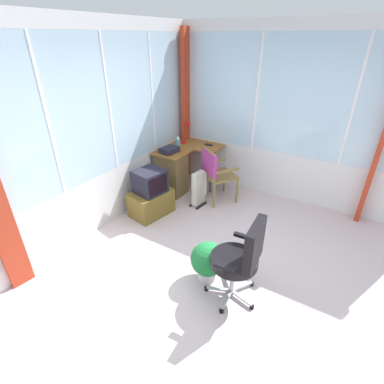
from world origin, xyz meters
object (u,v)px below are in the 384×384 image
(wooden_armchair, at_px, (214,170))
(desk, at_px, (173,171))
(spray_bottle, at_px, (178,142))
(office_chair, at_px, (242,256))
(tv_on_stand, at_px, (151,195))
(tv_remote, at_px, (209,145))
(paper_tray, at_px, (169,150))
(potted_plant, at_px, (208,260))
(desk_lamp, at_px, (188,128))
(space_heater, at_px, (199,188))

(wooden_armchair, bearing_deg, desk, 96.63)
(spray_bottle, distance_m, office_chair, 2.78)
(tv_on_stand, bearing_deg, spray_bottle, 9.04)
(office_chair, bearing_deg, spray_bottle, 47.32)
(tv_remote, xyz_separation_m, spray_bottle, (-0.38, 0.42, 0.09))
(spray_bottle, xyz_separation_m, paper_tray, (-0.29, -0.01, -0.06))
(paper_tray, distance_m, potted_plant, 2.28)
(office_chair, xyz_separation_m, tv_on_stand, (0.84, 1.87, -0.24))
(potted_plant, bearing_deg, desk_lamp, 36.96)
(potted_plant, bearing_deg, space_heater, 33.44)
(desk_lamp, xyz_separation_m, spray_bottle, (-0.33, -0.00, -0.16))
(desk_lamp, distance_m, tv_on_stand, 1.55)
(paper_tray, height_order, potted_plant, paper_tray)
(desk, distance_m, potted_plant, 2.23)
(desk_lamp, xyz_separation_m, wooden_armchair, (-0.48, -0.81, -0.45))
(space_heater, xyz_separation_m, potted_plant, (-1.42, -0.94, -0.03))
(spray_bottle, height_order, paper_tray, spray_bottle)
(desk, bearing_deg, spray_bottle, 10.78)
(wooden_armchair, distance_m, tv_on_stand, 1.12)
(office_chair, bearing_deg, space_heater, 42.52)
(desk_lamp, relative_size, wooden_armchair, 0.43)
(desk_lamp, bearing_deg, wooden_armchair, -120.85)
(potted_plant, bearing_deg, tv_on_stand, 61.64)
(tv_on_stand, xyz_separation_m, potted_plant, (-0.78, -1.45, -0.06))
(tv_remote, relative_size, paper_tray, 0.50)
(office_chair, relative_size, tv_on_stand, 1.31)
(spray_bottle, xyz_separation_m, space_heater, (-0.39, -0.67, -0.57))
(tv_remote, bearing_deg, space_heater, -158.17)
(spray_bottle, bearing_deg, tv_on_stand, -170.96)
(paper_tray, distance_m, wooden_armchair, 0.84)
(desk_lamp, relative_size, office_chair, 0.41)
(desk_lamp, bearing_deg, potted_plant, -143.04)
(desk, distance_m, space_heater, 0.66)
(tv_remote, xyz_separation_m, wooden_armchair, (-0.53, -0.39, -0.20))
(office_chair, relative_size, potted_plant, 1.99)
(tv_on_stand, height_order, potted_plant, tv_on_stand)
(desk, xyz_separation_m, tv_remote, (0.62, -0.37, 0.37))
(space_heater, distance_m, potted_plant, 1.71)
(office_chair, xyz_separation_m, space_heater, (1.48, 1.36, -0.27))
(desk, relative_size, space_heater, 1.81)
(tv_on_stand, bearing_deg, tv_remote, -10.21)
(tv_remote, distance_m, wooden_armchair, 0.69)
(desk, height_order, spray_bottle, spray_bottle)
(spray_bottle, bearing_deg, desk_lamp, 0.52)
(desk, height_order, paper_tray, paper_tray)
(desk_lamp, height_order, spray_bottle, desk_lamp)
(potted_plant, bearing_deg, wooden_armchair, 25.87)
(desk, bearing_deg, space_heater, -103.73)
(desk_lamp, xyz_separation_m, tv_on_stand, (-1.37, -0.17, -0.71))
(desk_lamp, height_order, space_heater, desk_lamp)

